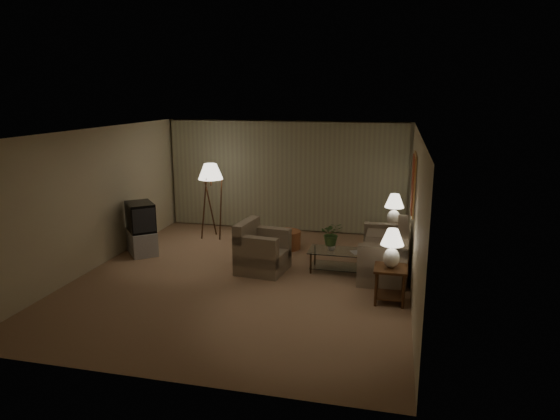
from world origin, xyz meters
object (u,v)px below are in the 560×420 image
(tv_cabinet, at_px, (142,242))
(crt_tv, at_px, (140,217))
(table_lamp_far, at_px, (394,207))
(ottoman, at_px, (287,240))
(coffee_table, at_px, (339,257))
(floor_lamp, at_px, (211,200))
(side_table_far, at_px, (393,235))
(sofa, at_px, (383,254))
(armchair, at_px, (263,252))
(vase, at_px, (331,246))
(table_lamp_near, at_px, (392,245))
(side_table_near, at_px, (390,278))

(tv_cabinet, relative_size, crt_tv, 1.09)
(table_lamp_far, height_order, ottoman, table_lamp_far)
(coffee_table, relative_size, tv_cabinet, 1.22)
(coffee_table, relative_size, floor_lamp, 0.65)
(ottoman, bearing_deg, side_table_far, 3.89)
(sofa, relative_size, armchair, 1.55)
(tv_cabinet, bearing_deg, vase, 47.49)
(crt_tv, distance_m, ottoman, 3.18)
(coffee_table, distance_m, vase, 0.26)
(ottoman, height_order, vase, vase)
(coffee_table, xyz_separation_m, vase, (-0.15, -0.00, 0.22))
(side_table_far, xyz_separation_m, floor_lamp, (-4.16, 0.24, 0.52))
(table_lamp_near, xyz_separation_m, tv_cabinet, (-5.20, 1.40, -0.73))
(coffee_table, xyz_separation_m, floor_lamp, (-3.18, 1.59, 0.65))
(armchair, height_order, table_lamp_far, table_lamp_far)
(ottoman, bearing_deg, vase, -46.66)
(table_lamp_near, distance_m, tv_cabinet, 5.43)
(coffee_table, bearing_deg, crt_tv, 178.01)
(tv_cabinet, distance_m, vase, 4.08)
(table_lamp_near, height_order, coffee_table, table_lamp_near)
(armchair, distance_m, ottoman, 1.52)
(sofa, distance_m, table_lamp_far, 1.41)
(sofa, distance_m, tv_cabinet, 5.05)
(armchair, distance_m, coffee_table, 1.46)
(tv_cabinet, xyz_separation_m, crt_tv, (0.00, 0.00, 0.55))
(table_lamp_near, relative_size, floor_lamp, 0.37)
(sofa, bearing_deg, armchair, -79.48)
(side_table_far, distance_m, floor_lamp, 4.20)
(table_lamp_near, bearing_deg, coffee_table, 128.12)
(armchair, xyz_separation_m, ottoman, (0.15, 1.50, -0.18))
(side_table_far, height_order, coffee_table, side_table_far)
(sofa, xyz_separation_m, table_lamp_near, (0.15, -1.35, 0.60))
(side_table_near, xyz_separation_m, ottoman, (-2.26, 2.45, -0.21))
(armchair, distance_m, table_lamp_near, 2.65)
(table_lamp_near, bearing_deg, floor_lamp, 145.70)
(crt_tv, bearing_deg, side_table_near, 34.52)
(table_lamp_far, height_order, tv_cabinet, table_lamp_far)
(floor_lamp, xyz_separation_m, ottoman, (1.90, -0.39, -0.73))
(side_table_near, distance_m, side_table_far, 2.60)
(table_lamp_far, xyz_separation_m, tv_cabinet, (-5.20, -1.20, -0.76))
(floor_lamp, distance_m, ottoman, 2.07)
(side_table_near, xyz_separation_m, tv_cabinet, (-5.20, 1.40, -0.16))
(sofa, bearing_deg, floor_lamp, -110.04)
(floor_lamp, bearing_deg, side_table_near, -34.30)
(coffee_table, height_order, ottoman, coffee_table)
(table_lamp_far, relative_size, crt_tv, 0.81)
(table_lamp_far, relative_size, tv_cabinet, 0.74)
(coffee_table, relative_size, vase, 7.26)
(sofa, relative_size, vase, 10.90)
(armchair, distance_m, table_lamp_far, 2.99)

